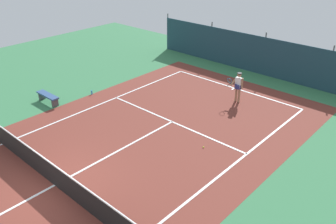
{
  "coord_description": "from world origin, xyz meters",
  "views": [
    {
      "loc": [
        9.83,
        -4.77,
        8.2
      ],
      "look_at": [
        0.32,
        5.75,
        0.9
      ],
      "focal_mm": 37.75,
      "sensor_mm": 36.0,
      "label": 1
    }
  ],
  "objects": [
    {
      "name": "back_fence",
      "position": [
        -0.0,
        15.48,
        0.67
      ],
      "size": [
        16.3,
        0.98,
        2.7
      ],
      "color": "#1E3D4C",
      "rests_on": "ground"
    },
    {
      "name": "tennis_player",
      "position": [
        1.07,
        10.44,
        0.96
      ],
      "size": [
        0.78,
        0.71,
        1.64
      ],
      "rotation": [
        0.0,
        0.0,
        2.98
      ],
      "color": "#9E7051",
      "rests_on": "ground"
    },
    {
      "name": "courtside_bench",
      "position": [
        -6.31,
        3.57,
        0.37
      ],
      "size": [
        1.6,
        0.4,
        0.49
      ],
      "color": "#335184",
      "rests_on": "ground"
    },
    {
      "name": "ground_plane",
      "position": [
        0.0,
        0.0,
        0.0
      ],
      "size": [
        36.0,
        36.0,
        0.0
      ],
      "primitive_type": "plane",
      "color": "#387A4C"
    },
    {
      "name": "tennis_net",
      "position": [
        0.0,
        0.0,
        0.51
      ],
      "size": [
        10.12,
        0.1,
        1.1
      ],
      "color": "black",
      "rests_on": "ground"
    },
    {
      "name": "tennis_ball_near_player",
      "position": [
        2.49,
        5.59,
        0.03
      ],
      "size": [
        0.07,
        0.07,
        0.07
      ],
      "primitive_type": "sphere",
      "color": "#CCDB33",
      "rests_on": "ground"
    },
    {
      "name": "court_surface",
      "position": [
        0.0,
        0.0,
        0.0
      ],
      "size": [
        11.02,
        26.6,
        0.01
      ],
      "color": "brown",
      "rests_on": "ground"
    },
    {
      "name": "water_bottle",
      "position": [
        -5.49,
        5.79,
        0.12
      ],
      "size": [
        0.08,
        0.08,
        0.24
      ],
      "primitive_type": "cylinder",
      "color": "#338CD8",
      "rests_on": "ground"
    }
  ]
}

